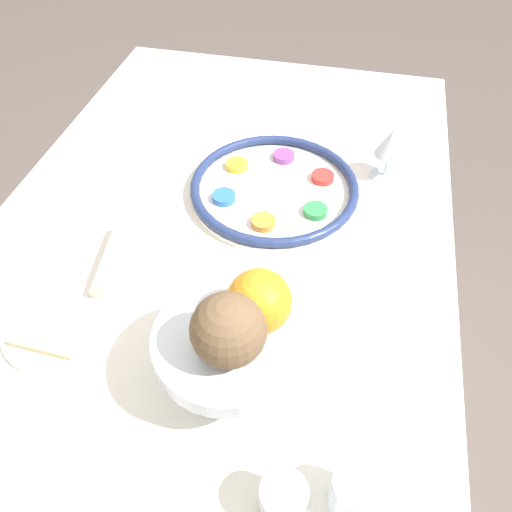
{
  "coord_description": "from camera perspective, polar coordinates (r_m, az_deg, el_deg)",
  "views": [
    {
      "loc": [
        0.7,
        0.23,
        1.46
      ],
      "look_at": [
        0.12,
        0.1,
        0.81
      ],
      "focal_mm": 35.0,
      "sensor_mm": 36.0,
      "label": 1
    }
  ],
  "objects": [
    {
      "name": "cup_near",
      "position": [
        0.69,
        3.12,
        -26.11
      ],
      "size": [
        0.06,
        0.06,
        0.07
      ],
      "color": "silver",
      "rests_on": "dining_table"
    },
    {
      "name": "orange_fruit",
      "position": [
        0.66,
        0.37,
        -5.18
      ],
      "size": [
        0.09,
        0.09,
        0.09
      ],
      "color": "orange",
      "rests_on": "fruit_stand"
    },
    {
      "name": "bread_plate",
      "position": [
        0.89,
        -21.74,
        -7.37
      ],
      "size": [
        0.18,
        0.18,
        0.02
      ],
      "color": "silver",
      "rests_on": "dining_table"
    },
    {
      "name": "dining_table",
      "position": [
        1.3,
        -3.13,
        -8.19
      ],
      "size": [
        1.37,
        0.91,
        0.77
      ],
      "color": "silver",
      "rests_on": "ground_plane"
    },
    {
      "name": "seder_plate",
      "position": [
        1.06,
        2.1,
        7.82
      ],
      "size": [
        0.35,
        0.35,
        0.03
      ],
      "color": "silver",
      "rests_on": "dining_table"
    },
    {
      "name": "wine_glass",
      "position": [
        1.1,
        15.26,
        12.32
      ],
      "size": [
        0.07,
        0.07,
        0.12
      ],
      "color": "silver",
      "rests_on": "dining_table"
    },
    {
      "name": "fruit_stand",
      "position": [
        0.71,
        -3.15,
        -10.25
      ],
      "size": [
        0.21,
        0.21,
        0.12
      ],
      "color": "silver",
      "rests_on": "dining_table"
    },
    {
      "name": "ground_plane",
      "position": [
        1.63,
        -2.56,
        -15.77
      ],
      "size": [
        8.0,
        8.0,
        0.0
      ],
      "primitive_type": "plane",
      "color": "#564C47"
    },
    {
      "name": "coconut",
      "position": [
        0.63,
        -3.17,
        -8.41
      ],
      "size": [
        0.1,
        0.1,
        0.1
      ],
      "color": "brown",
      "rests_on": "fruit_stand"
    },
    {
      "name": "napkin_roll",
      "position": [
        0.94,
        -15.72,
        -0.24
      ],
      "size": [
        0.17,
        0.07,
        0.05
      ],
      "color": "white",
      "rests_on": "dining_table"
    },
    {
      "name": "cup_mid",
      "position": [
        0.7,
        11.1,
        -25.07
      ],
      "size": [
        0.06,
        0.06,
        0.07
      ],
      "color": "silver",
      "rests_on": "dining_table"
    }
  ]
}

